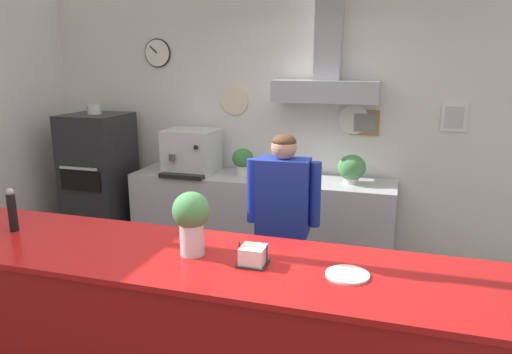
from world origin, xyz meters
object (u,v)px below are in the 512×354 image
Objects in this scene: potted_thyme at (243,160)px; condiment_plate at (347,275)px; basil_vase at (191,220)px; pizza_oven at (100,184)px; espresso_machine at (191,152)px; napkin_holder at (253,256)px; shop_worker at (283,233)px; pepper_grinder at (12,210)px; potted_oregano at (352,168)px.

condiment_plate is at bearing -61.12° from potted_thyme.
pizza_oven is at bearing 133.68° from basil_vase.
potted_thyme is at bearing 5.44° from pizza_oven.
pizza_oven is at bearing -174.51° from espresso_machine.
potted_thyme reaches higher than napkin_holder.
pepper_grinder is at bearing 34.37° from shop_worker.
espresso_machine reaches higher than potted_thyme.
napkin_holder is 0.36m from basil_vase.
pepper_grinder is at bearing -126.76° from potted_oregano.
potted_oregano is (2.63, 0.14, 0.32)m from pizza_oven.
pizza_oven is at bearing 137.59° from napkin_holder.
potted_thyme is (1.56, 0.15, 0.33)m from pizza_oven.
condiment_plate is (2.85, -2.18, 0.33)m from pizza_oven.
potted_thyme is at bearing 102.19° from basil_vase.
shop_worker is at bearing 78.68° from basil_vase.
potted_oregano is 2.33m from condiment_plate.
espresso_machine is (-1.24, 1.18, 0.31)m from shop_worker.
espresso_machine is 2.92m from condiment_plate.
potted_thyme is (-1.07, 0.01, 0.01)m from potted_oregano.
espresso_machine is 2.51× the size of condiment_plate.
napkin_holder is (1.36, -2.29, -0.02)m from espresso_machine.
napkin_holder reaches higher than condiment_plate.
pepper_grinder reaches higher than condiment_plate.
pizza_oven is 6.01× the size of potted_thyme.
shop_worker reaches higher than basil_vase.
espresso_machine is (1.03, 0.10, 0.39)m from pizza_oven.
pizza_oven reaches higher than potted_oregano.
espresso_machine is 2.48m from basil_vase.
potted_thyme is at bearing 118.88° from condiment_plate.
shop_worker is at bearing -43.54° from espresso_machine.
pizza_oven is 1.11m from espresso_machine.
potted_thyme is 1.04× the size of pepper_grinder.
basil_vase reaches higher than napkin_holder.
potted_thyme is 2.48m from napkin_holder.
pepper_grinder is at bearing -66.63° from pizza_oven.
condiment_plate is 0.81m from basil_vase.
napkin_holder is (-0.23, -2.33, 0.05)m from potted_oregano.
potted_thyme is (-0.71, 1.23, 0.25)m from shop_worker.
potted_oregano is 1.00× the size of potted_thyme.
condiment_plate is 0.61× the size of basil_vase.
espresso_machine is at bearing 5.49° from pizza_oven.
pizza_oven reaches higher than shop_worker.
potted_oregano is at bearing 1.36° from espresso_machine.
potted_oregano is at bearing -110.02° from shop_worker.
shop_worker is 10.60× the size of napkin_holder.
shop_worker is 1.18m from basil_vase.
pepper_grinder is (-0.64, -2.29, 0.13)m from potted_thyme.
pizza_oven reaches higher than basil_vase.
potted_thyme is at bearing 74.50° from pepper_grinder.
napkin_holder is at bearing -70.38° from potted_thyme.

